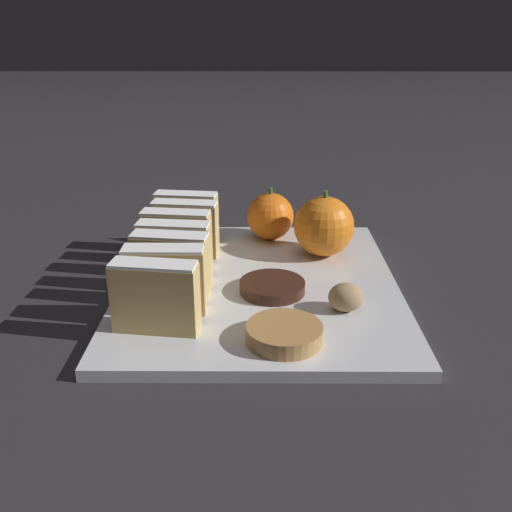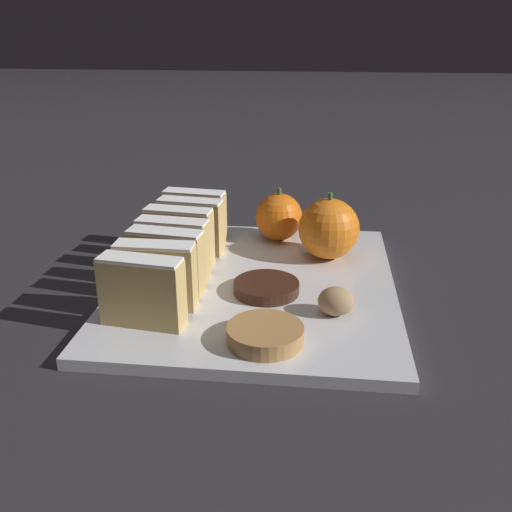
{
  "view_description": "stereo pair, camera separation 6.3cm",
  "coord_description": "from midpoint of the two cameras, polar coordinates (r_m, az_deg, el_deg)",
  "views": [
    {
      "loc": [
        0.0,
        -0.58,
        0.28
      ],
      "look_at": [
        0.0,
        0.0,
        0.04
      ],
      "focal_mm": 40.0,
      "sensor_mm": 36.0,
      "label": 1
    },
    {
      "loc": [
        0.07,
        -0.58,
        0.28
      ],
      "look_at": [
        0.0,
        0.0,
        0.04
      ],
      "focal_mm": 40.0,
      "sensor_mm": 36.0,
      "label": 2
    }
  ],
  "objects": [
    {
      "name": "walnut",
      "position": [
        0.57,
        11.13,
        -4.54
      ],
      "size": [
        0.04,
        0.03,
        0.03
      ],
      "color": "tan",
      "rests_on": "serving_platter"
    },
    {
      "name": "stollen_slice_front",
      "position": [
        0.54,
        -8.1,
        -3.62
      ],
      "size": [
        0.08,
        0.04,
        0.07
      ],
      "color": "tan",
      "rests_on": "serving_platter"
    },
    {
      "name": "stollen_slice_second",
      "position": [
        0.57,
        -6.92,
        -2.01
      ],
      "size": [
        0.08,
        0.03,
        0.07
      ],
      "color": "tan",
      "rests_on": "serving_platter"
    },
    {
      "name": "serving_platter",
      "position": [
        0.64,
        2.8,
        -3.03
      ],
      "size": [
        0.31,
        0.36,
        0.01
      ],
      "color": "silver",
      "rests_on": "ground_plane"
    },
    {
      "name": "orange_far",
      "position": [
        0.7,
        9.85,
        2.65
      ],
      "size": [
        0.07,
        0.07,
        0.08
      ],
      "color": "orange",
      "rests_on": "serving_platter"
    },
    {
      "name": "stollen_slice_back",
      "position": [
        0.74,
        -3.75,
        3.92
      ],
      "size": [
        0.08,
        0.03,
        0.07
      ],
      "color": "tan",
      "rests_on": "serving_platter"
    },
    {
      "name": "stollen_slice_fourth",
      "position": [
        0.64,
        -5.49,
        0.74
      ],
      "size": [
        0.08,
        0.03,
        0.07
      ],
      "color": "tan",
      "rests_on": "serving_platter"
    },
    {
      "name": "stollen_slice_third",
      "position": [
        0.61,
        -6.08,
        -0.56
      ],
      "size": [
        0.08,
        0.03,
        0.07
      ],
      "color": "tan",
      "rests_on": "serving_platter"
    },
    {
      "name": "ground_plane",
      "position": [
        0.64,
        2.79,
        -3.51
      ],
      "size": [
        6.0,
        6.0,
        0.0
      ],
      "primitive_type": "plane",
      "color": "#28262B"
    },
    {
      "name": "chocolate_cookie",
      "position": [
        0.61,
        3.99,
        -3.21
      ],
      "size": [
        0.07,
        0.07,
        0.01
      ],
      "color": "#381E14",
      "rests_on": "serving_platter"
    },
    {
      "name": "stollen_slice_sixth",
      "position": [
        0.71,
        -4.04,
        2.96
      ],
      "size": [
        0.08,
        0.03,
        0.07
      ],
      "color": "tan",
      "rests_on": "serving_platter"
    },
    {
      "name": "orange_near",
      "position": [
        0.75,
        4.7,
        3.88
      ],
      "size": [
        0.06,
        0.06,
        0.07
      ],
      "color": "orange",
      "rests_on": "serving_platter"
    },
    {
      "name": "gingerbread_cookie",
      "position": [
        0.52,
        4.41,
        -7.92
      ],
      "size": [
        0.07,
        0.07,
        0.02
      ],
      "color": "#B27F47",
      "rests_on": "serving_platter"
    },
    {
      "name": "evergreen_sprig",
      "position": [
        0.77,
        -3.37,
        4.46
      ],
      "size": [
        0.05,
        0.05,
        0.06
      ],
      "color": "#195623",
      "rests_on": "serving_platter"
    },
    {
      "name": "stollen_slice_fifth",
      "position": [
        0.67,
        -5.08,
        1.92
      ],
      "size": [
        0.08,
        0.03,
        0.07
      ],
      "color": "tan",
      "rests_on": "serving_platter"
    }
  ]
}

